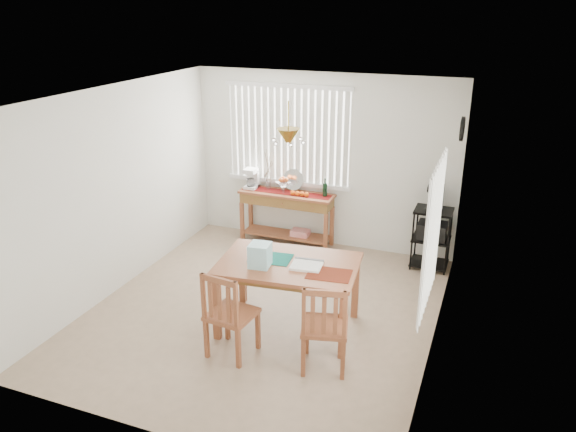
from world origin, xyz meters
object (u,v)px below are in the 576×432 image
at_px(wire_cart, 432,233).
at_px(chair_right, 325,327).
at_px(cart_items, 435,198).
at_px(chair_left, 229,315).
at_px(sideboard, 287,205).
at_px(dining_table, 288,270).

height_order(wire_cart, chair_right, chair_right).
height_order(cart_items, chair_left, cart_items).
xyz_separation_m(wire_cart, chair_left, (-1.67, -2.91, -0.03)).
distance_m(sideboard, chair_left, 3.04).
distance_m(wire_cart, cart_items, 0.51).
distance_m(wire_cart, chair_left, 3.35).
bearing_deg(cart_items, chair_right, -103.55).
xyz_separation_m(chair_left, chair_right, (0.99, 0.13, -0.00)).
bearing_deg(chair_right, chair_left, -172.62).
relative_size(sideboard, wire_cart, 1.68).
xyz_separation_m(cart_items, chair_left, (-1.67, -2.92, -0.54)).
height_order(wire_cart, cart_items, cart_items).
distance_m(sideboard, wire_cart, 2.19).
bearing_deg(chair_right, dining_table, 135.82).
height_order(dining_table, chair_right, chair_right).
distance_m(cart_items, dining_table, 2.56).
height_order(cart_items, chair_right, cart_items).
distance_m(wire_cart, chair_right, 2.86).
distance_m(cart_items, chair_left, 3.41).
xyz_separation_m(dining_table, chair_left, (-0.37, -0.73, -0.24)).
bearing_deg(chair_right, wire_cart, 76.41).
height_order(sideboard, chair_left, chair_left).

